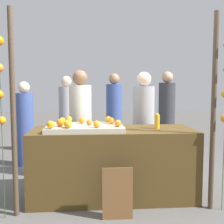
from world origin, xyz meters
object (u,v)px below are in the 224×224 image
(stall_counter, at_px, (113,163))
(orange_0, at_px, (67,124))
(juice_bottle, at_px, (157,121))
(chalkboard_sign, at_px, (117,194))
(vendor_left, at_px, (81,129))
(orange_1, at_px, (111,121))
(vendor_right, at_px, (143,129))

(stall_counter, height_order, orange_0, orange_0)
(juice_bottle, relative_size, chalkboard_sign, 0.34)
(vendor_left, bearing_deg, chalkboard_sign, -71.88)
(orange_0, height_order, chalkboard_sign, orange_0)
(orange_1, distance_m, juice_bottle, 0.58)
(orange_1, xyz_separation_m, vendor_right, (0.54, 0.70, -0.21))
(orange_0, relative_size, vendor_right, 0.05)
(orange_1, xyz_separation_m, chalkboard_sign, (0.01, -0.64, -0.69))
(stall_counter, xyz_separation_m, chalkboard_sign, (-0.00, -0.61, -0.16))
(juice_bottle, xyz_separation_m, vendor_left, (-0.99, 0.69, -0.20))
(vendor_right, bearing_deg, stall_counter, -125.59)
(juice_bottle, distance_m, vendor_left, 1.22)
(chalkboard_sign, height_order, vendor_right, vendor_right)
(orange_0, relative_size, vendor_left, 0.05)
(orange_1, relative_size, vendor_left, 0.05)
(chalkboard_sign, distance_m, vendor_right, 1.52)
(orange_0, relative_size, juice_bottle, 0.45)
(chalkboard_sign, bearing_deg, juice_bottle, 47.40)
(orange_1, height_order, vendor_left, vendor_left)
(orange_0, bearing_deg, juice_bottle, 11.29)
(orange_1, bearing_deg, stall_counter, -64.68)
(stall_counter, bearing_deg, vendor_right, 54.41)
(juice_bottle, relative_size, vendor_left, 0.12)
(stall_counter, xyz_separation_m, orange_0, (-0.54, -0.22, 0.54))
(juice_bottle, bearing_deg, orange_1, 176.85)
(orange_0, xyz_separation_m, juice_bottle, (1.10, 0.22, -0.01))
(juice_bottle, bearing_deg, stall_counter, -179.68)
(orange_0, distance_m, vendor_left, 0.94)
(stall_counter, distance_m, vendor_right, 0.96)
(vendor_left, bearing_deg, vendor_right, 2.89)
(stall_counter, relative_size, orange_1, 23.51)
(vendor_right, bearing_deg, chalkboard_sign, -111.57)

